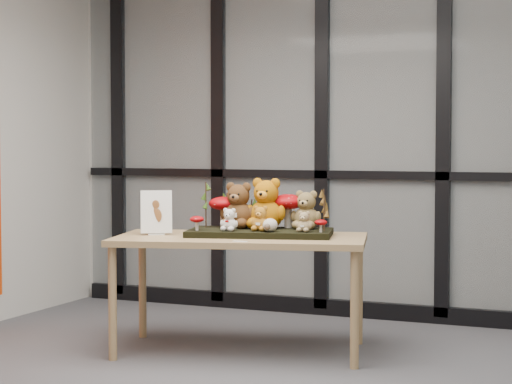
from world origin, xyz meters
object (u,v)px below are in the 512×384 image
at_px(bear_tan_back, 306,208).
at_px(mushroom_front_right, 321,225).
at_px(bear_white_bow, 229,218).
at_px(sign_holder, 156,214).
at_px(bear_beige_small, 304,220).
at_px(mushroom_back_left, 224,210).
at_px(bear_pooh_yellow, 266,201).
at_px(bear_small_yellow, 261,217).
at_px(plush_cream_hedgehog, 270,224).
at_px(mushroom_back_right, 288,209).
at_px(bear_brown_medium, 239,203).
at_px(mushroom_front_left, 197,222).
at_px(diorama_tray, 260,233).
at_px(display_table, 240,247).

height_order(bear_tan_back, mushroom_front_right, bear_tan_back).
relative_size(bear_white_bow, sign_holder, 0.55).
relative_size(bear_beige_small, mushroom_back_left, 0.65).
height_order(bear_pooh_yellow, mushroom_front_right, bear_pooh_yellow).
xyz_separation_m(bear_pooh_yellow, bear_small_yellow, (0.03, -0.17, -0.09)).
height_order(bear_small_yellow, mushroom_front_right, bear_small_yellow).
distance_m(bear_tan_back, bear_small_yellow, 0.32).
bearing_deg(mushroom_back_left, plush_cream_hedgehog, -26.60).
relative_size(bear_tan_back, mushroom_back_right, 1.12).
relative_size(bear_brown_medium, plush_cream_hedgehog, 3.52).
height_order(bear_tan_back, mushroom_back_right, bear_tan_back).
bearing_deg(mushroom_front_left, mushroom_back_left, 80.19).
height_order(bear_pooh_yellow, bear_tan_back, bear_pooh_yellow).
distance_m(bear_white_bow, mushroom_back_right, 0.42).
bearing_deg(bear_small_yellow, mushroom_front_right, -3.63).
distance_m(bear_pooh_yellow, mushroom_front_left, 0.46).
relative_size(bear_white_bow, mushroom_back_right, 0.65).
bearing_deg(bear_tan_back, mushroom_front_left, -162.67).
relative_size(diorama_tray, mushroom_back_left, 4.12).
relative_size(display_table, bear_pooh_yellow, 4.81).
relative_size(mushroom_back_right, mushroom_front_right, 2.79).
height_order(bear_white_bow, mushroom_front_left, bear_white_bow).
distance_m(bear_tan_back, bear_white_bow, 0.50).
bearing_deg(bear_pooh_yellow, bear_brown_medium, 173.97).
height_order(bear_pooh_yellow, mushroom_front_left, bear_pooh_yellow).
bearing_deg(bear_beige_small, bear_tan_back, 91.65).
bearing_deg(bear_small_yellow, plush_cream_hedgehog, -37.64).
xyz_separation_m(bear_beige_small, mushroom_back_right, (-0.18, 0.21, 0.05)).
bearing_deg(bear_tan_back, mushroom_back_left, 173.76).
height_order(display_table, sign_holder, sign_holder).
bearing_deg(mushroom_front_left, bear_small_yellow, 17.04).
relative_size(mushroom_back_left, mushroom_front_right, 2.53).
bearing_deg(mushroom_front_left, sign_holder, 179.82).
bearing_deg(mushroom_back_right, bear_beige_small, -48.90).
bearing_deg(mushroom_back_right, mushroom_front_left, -140.24).
bearing_deg(sign_holder, bear_brown_medium, 0.16).
distance_m(diorama_tray, bear_small_yellow, 0.14).
relative_size(bear_white_bow, mushroom_front_left, 1.57).
bearing_deg(bear_beige_small, mushroom_back_right, 116.65).
xyz_separation_m(bear_tan_back, plush_cream_hedgehog, (-0.13, -0.28, -0.09)).
distance_m(bear_white_bow, bear_beige_small, 0.45).
height_order(bear_brown_medium, plush_cream_hedgehog, bear_brown_medium).
bearing_deg(plush_cream_hedgehog, bear_brown_medium, 133.82).
xyz_separation_m(display_table, bear_small_yellow, (0.13, -0.00, 0.19)).
xyz_separation_m(mushroom_back_left, sign_holder, (-0.33, -0.28, -0.02)).
xyz_separation_m(display_table, bear_tan_back, (0.34, 0.24, 0.24)).
relative_size(bear_small_yellow, bear_beige_small, 1.22).
height_order(plush_cream_hedgehog, sign_holder, sign_holder).
distance_m(bear_small_yellow, mushroom_front_right, 0.37).
xyz_separation_m(mushroom_front_left, mushroom_front_right, (0.73, 0.18, -0.01)).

